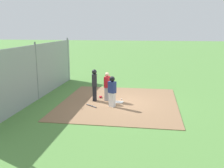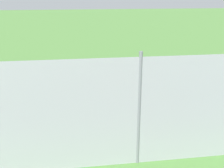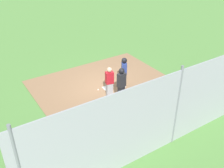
{
  "view_description": "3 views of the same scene",
  "coord_description": "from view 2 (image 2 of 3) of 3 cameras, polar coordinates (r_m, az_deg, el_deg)",
  "views": [
    {
      "loc": [
        13.89,
        1.77,
        4.15
      ],
      "look_at": [
        -0.41,
        -0.47,
        0.97
      ],
      "focal_mm": 41.58,
      "sensor_mm": 36.0,
      "label": 1
    },
    {
      "loc": [
        -1.73,
        -11.52,
        4.8
      ],
      "look_at": [
        -0.12,
        -0.39,
        0.97
      ],
      "focal_mm": 43.48,
      "sensor_mm": 36.0,
      "label": 2
    },
    {
      "loc": [
        -6.28,
        -10.16,
        7.26
      ],
      "look_at": [
        -0.21,
        -0.77,
        0.73
      ],
      "focal_mm": 42.23,
      "sensor_mm": 36.0,
      "label": 3
    }
  ],
  "objects": [
    {
      "name": "ground_plane",
      "position": [
        12.6,
        0.27,
        -3.61
      ],
      "size": [
        140.0,
        140.0,
        0.0
      ],
      "primitive_type": "plane",
      "color": "#51843D"
    },
    {
      "name": "home_plate",
      "position": [
        12.58,
        0.27,
        -3.44
      ],
      "size": [
        0.45,
        0.45,
        0.02
      ],
      "primitive_type": "cube",
      "rotation": [
        0.0,
        0.0,
        -0.03
      ],
      "color": "white",
      "rests_on": "dirt_infield"
    },
    {
      "name": "backstop_fence",
      "position": [
        7.63,
        5.67,
        -6.09
      ],
      "size": [
        12.0,
        0.1,
        3.35
      ],
      "color": "#93999E",
      "rests_on": "ground_plane"
    },
    {
      "name": "catcher",
      "position": [
        11.56,
        -0.8,
        -1.07
      ],
      "size": [
        0.43,
        0.34,
        1.62
      ],
      "rotation": [
        0.0,
        0.0,
        1.36
      ],
      "color": "#9E9EA3",
      "rests_on": "dirt_infield"
    },
    {
      "name": "catcher_mask",
      "position": [
        11.38,
        -2.65,
        -5.69
      ],
      "size": [
        0.24,
        0.2,
        0.12
      ],
      "primitive_type": "ellipsoid",
      "color": "#B21923",
      "rests_on": "dirt_infield"
    },
    {
      "name": "umpire",
      "position": [
        10.91,
        0.86,
        -1.63
      ],
      "size": [
        0.42,
        0.32,
        1.82
      ],
      "rotation": [
        0.0,
        0.0,
        1.73
      ],
      "color": "black",
      "rests_on": "dirt_infield"
    },
    {
      "name": "baseball_bat",
      "position": [
        11.54,
        6.21,
        -5.59
      ],
      "size": [
        0.53,
        0.66,
        0.06
      ],
      "primitive_type": "cylinder",
      "rotation": [
        0.0,
        1.57,
        0.91
      ],
      "color": "black",
      "rests_on": "dirt_infield"
    },
    {
      "name": "baseball",
      "position": [
        12.58,
        -2.14,
        -3.33
      ],
      "size": [
        0.07,
        0.07,
        0.07
      ],
      "primitive_type": "sphere",
      "color": "white",
      "rests_on": "dirt_infield"
    },
    {
      "name": "dirt_infield",
      "position": [
        12.59,
        0.27,
        -3.54
      ],
      "size": [
        7.2,
        6.4,
        0.03
      ],
      "primitive_type": "cube",
      "color": "#896647",
      "rests_on": "ground_plane"
    },
    {
      "name": "runner",
      "position": [
        12.17,
        4.51,
        0.37
      ],
      "size": [
        0.41,
        0.46,
        1.64
      ],
      "rotation": [
        0.0,
        0.0,
        2.63
      ],
      "color": "silver",
      "rests_on": "dirt_infield"
    }
  ]
}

